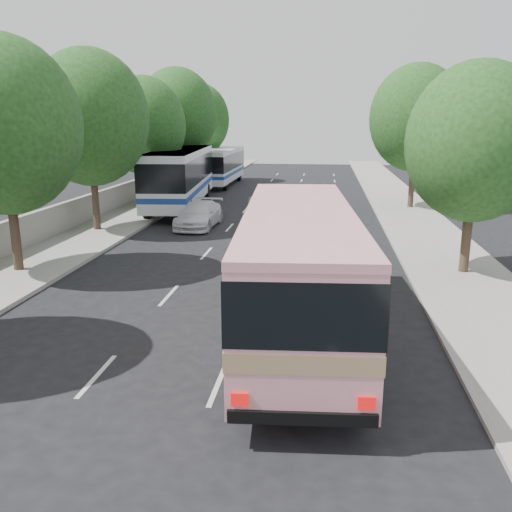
% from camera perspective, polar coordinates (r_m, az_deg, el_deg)
% --- Properties ---
extents(ground, '(120.00, 120.00, 0.00)m').
position_cam_1_polar(ground, '(14.67, -6.34, -9.35)').
color(ground, black).
rests_on(ground, ground).
extents(sidewalk_left, '(4.00, 90.00, 0.15)m').
position_cam_1_polar(sidewalk_left, '(35.55, -12.23, 4.57)').
color(sidewalk_left, '#9E998E').
rests_on(sidewalk_left, ground).
extents(sidewalk_right, '(4.00, 90.00, 0.12)m').
position_cam_1_polar(sidewalk_right, '(33.96, 16.03, 3.87)').
color(sidewalk_right, '#9E998E').
rests_on(sidewalk_right, ground).
extents(low_wall, '(0.30, 90.00, 1.50)m').
position_cam_1_polar(low_wall, '(36.07, -15.01, 5.87)').
color(low_wall, '#9E998E').
rests_on(low_wall, sidewalk_left).
extents(tree_left_b, '(5.70, 5.70, 8.88)m').
position_cam_1_polar(tree_left_b, '(22.30, -25.05, 12.87)').
color(tree_left_b, '#38281E').
rests_on(tree_left_b, ground).
extents(tree_left_c, '(6.00, 6.00, 9.35)m').
position_cam_1_polar(tree_left_c, '(29.50, -17.07, 14.18)').
color(tree_left_c, '#38281E').
rests_on(tree_left_c, ground).
extents(tree_left_d, '(5.52, 5.52, 8.60)m').
position_cam_1_polar(tree_left_d, '(36.93, -11.72, 13.62)').
color(tree_left_d, '#38281E').
rests_on(tree_left_d, ground).
extents(tree_left_e, '(6.30, 6.30, 9.82)m').
position_cam_1_polar(tree_left_e, '(44.56, -8.25, 14.85)').
color(tree_left_e, '#38281E').
rests_on(tree_left_e, ground).
extents(tree_left_f, '(5.88, 5.88, 9.16)m').
position_cam_1_polar(tree_left_f, '(52.36, -6.07, 14.33)').
color(tree_left_f, '#38281E').
rests_on(tree_left_f, ground).
extents(tree_right_near, '(5.10, 5.10, 7.95)m').
position_cam_1_polar(tree_right_near, '(21.71, 22.41, 11.49)').
color(tree_right_near, '#38281E').
rests_on(tree_right_near, ground).
extents(tree_right_far, '(6.00, 6.00, 9.35)m').
position_cam_1_polar(tree_right_far, '(37.45, 16.68, 14.09)').
color(tree_right_far, '#38281E').
rests_on(tree_right_far, ground).
extents(pink_bus, '(3.57, 11.29, 3.55)m').
position_cam_1_polar(pink_bus, '(14.62, 4.48, -0.23)').
color(pink_bus, pink).
rests_on(pink_bus, ground).
extents(pink_taxi, '(1.95, 4.23, 1.40)m').
position_cam_1_polar(pink_taxi, '(24.41, 1.75, 2.06)').
color(pink_taxi, '#EE148C').
rests_on(pink_taxi, ground).
extents(white_pickup, '(2.12, 4.83, 1.38)m').
position_cam_1_polar(white_pickup, '(30.23, -6.00, 4.34)').
color(white_pickup, white).
rests_on(white_pickup, ground).
extents(tour_coach_front, '(3.99, 13.19, 3.89)m').
position_cam_1_polar(tour_coach_front, '(36.74, -7.98, 8.63)').
color(tour_coach_front, white).
rests_on(tour_coach_front, ground).
extents(tour_coach_rear, '(2.37, 10.80, 3.23)m').
position_cam_1_polar(tour_coach_rear, '(49.61, -3.58, 9.70)').
color(tour_coach_rear, white).
rests_on(tour_coach_rear, ground).
extents(taxi_roof_sign, '(0.56, 0.22, 0.18)m').
position_cam_1_polar(taxi_roof_sign, '(24.25, 1.76, 3.89)').
color(taxi_roof_sign, silver).
rests_on(taxi_roof_sign, pink_taxi).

